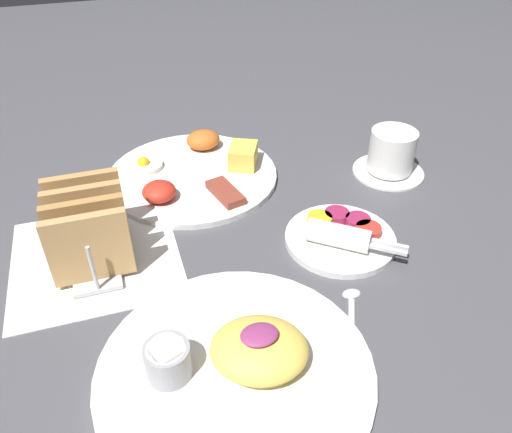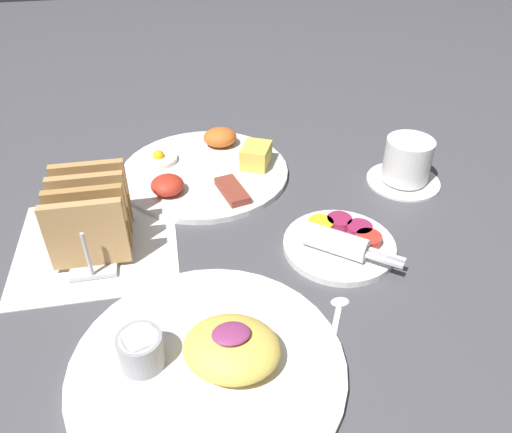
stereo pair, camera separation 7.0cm
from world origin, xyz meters
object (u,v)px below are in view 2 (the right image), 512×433
at_px(plate_breakfast, 207,168).
at_px(plate_foreground, 209,360).
at_px(plate_condiments, 340,242).
at_px(toast_rack, 90,216).
at_px(coffee_cup, 407,163).

height_order(plate_breakfast, plate_foreground, plate_foreground).
bearing_deg(plate_condiments, toast_rack, 168.21).
height_order(plate_condiments, toast_rack, toast_rack).
bearing_deg(plate_foreground, plate_condiments, 39.64).
xyz_separation_m(plate_condiments, toast_rack, (-0.33, 0.07, 0.04)).
bearing_deg(toast_rack, plate_foreground, -60.50).
distance_m(plate_breakfast, plate_foreground, 0.40).
distance_m(plate_breakfast, coffee_cup, 0.33).
height_order(plate_condiments, coffee_cup, coffee_cup).
relative_size(plate_breakfast, plate_condiments, 1.79).
distance_m(plate_foreground, coffee_cup, 0.47).
height_order(plate_breakfast, coffee_cup, coffee_cup).
relative_size(plate_breakfast, toast_rack, 1.91).
bearing_deg(coffee_cup, toast_rack, -171.36).
bearing_deg(plate_condiments, plate_breakfast, 124.63).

